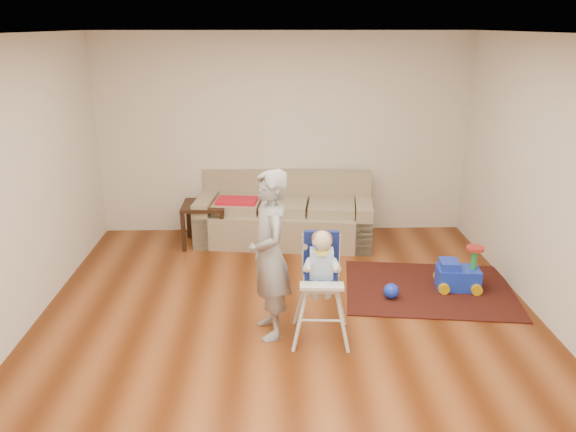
{
  "coord_description": "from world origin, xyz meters",
  "views": [
    {
      "loc": [
        -0.15,
        -4.77,
        2.78
      ],
      "look_at": [
        0.0,
        0.4,
        1.0
      ],
      "focal_mm": 35.0,
      "sensor_mm": 36.0,
      "label": 1
    }
  ],
  "objects_px": {
    "side_table": "(205,224)",
    "adult": "(270,255)",
    "sofa": "(284,209)",
    "high_chair": "(321,288)",
    "toy_ball": "(391,291)",
    "ride_on_toy": "(459,267)"
  },
  "relations": [
    {
      "from": "side_table",
      "to": "adult",
      "type": "bearing_deg",
      "value": -69.39
    },
    {
      "from": "sofa",
      "to": "adult",
      "type": "distance_m",
      "value": 2.42
    },
    {
      "from": "sofa",
      "to": "high_chair",
      "type": "distance_m",
      "value": 2.51
    },
    {
      "from": "sofa",
      "to": "toy_ball",
      "type": "xyz_separation_m",
      "value": [
        1.09,
        -1.75,
        -0.35
      ]
    },
    {
      "from": "high_chair",
      "to": "adult",
      "type": "bearing_deg",
      "value": 171.01
    },
    {
      "from": "toy_ball",
      "to": "adult",
      "type": "xyz_separation_m",
      "value": [
        -1.28,
        -0.64,
        0.7
      ]
    },
    {
      "from": "sofa",
      "to": "side_table",
      "type": "distance_m",
      "value": 1.07
    },
    {
      "from": "high_chair",
      "to": "adult",
      "type": "distance_m",
      "value": 0.55
    },
    {
      "from": "sofa",
      "to": "adult",
      "type": "relative_size",
      "value": 1.51
    },
    {
      "from": "high_chair",
      "to": "toy_ball",
      "type": "bearing_deg",
      "value": 45.7
    },
    {
      "from": "toy_ball",
      "to": "sofa",
      "type": "bearing_deg",
      "value": 122.02
    },
    {
      "from": "sofa",
      "to": "toy_ball",
      "type": "height_order",
      "value": "sofa"
    },
    {
      "from": "toy_ball",
      "to": "adult",
      "type": "relative_size",
      "value": 0.1
    },
    {
      "from": "sofa",
      "to": "ride_on_toy",
      "type": "height_order",
      "value": "sofa"
    },
    {
      "from": "side_table",
      "to": "ride_on_toy",
      "type": "bearing_deg",
      "value": -26.17
    },
    {
      "from": "ride_on_toy",
      "to": "high_chair",
      "type": "relative_size",
      "value": 0.46
    },
    {
      "from": "toy_ball",
      "to": "high_chair",
      "type": "bearing_deg",
      "value": -137.75
    },
    {
      "from": "side_table",
      "to": "high_chair",
      "type": "xyz_separation_m",
      "value": [
        1.32,
        -2.4,
        0.23
      ]
    },
    {
      "from": "sofa",
      "to": "ride_on_toy",
      "type": "relative_size",
      "value": 4.81
    },
    {
      "from": "adult",
      "to": "high_chair",
      "type": "bearing_deg",
      "value": 65.41
    },
    {
      "from": "toy_ball",
      "to": "high_chair",
      "type": "distance_m",
      "value": 1.18
    },
    {
      "from": "side_table",
      "to": "high_chair",
      "type": "bearing_deg",
      "value": -61.06
    }
  ]
}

